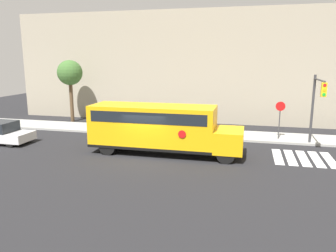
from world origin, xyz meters
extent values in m
plane|color=black|center=(0.00, 0.00, 0.00)|extent=(60.00, 60.00, 0.00)
cube|color=#9E9E99|center=(0.00, 6.50, 0.07)|extent=(44.00, 3.00, 0.15)
cube|color=#9E937F|center=(0.00, 13.00, 4.87)|extent=(32.00, 4.00, 9.75)
cube|color=white|center=(7.49, 2.00, 0.00)|extent=(0.50, 3.20, 0.01)
cube|color=white|center=(8.19, 2.00, 0.00)|extent=(0.50, 3.20, 0.01)
cube|color=white|center=(8.89, 2.00, 0.00)|extent=(0.50, 3.20, 0.01)
cube|color=white|center=(9.59, 2.00, 0.00)|extent=(0.50, 3.20, 0.01)
cube|color=white|center=(10.29, 2.00, 0.00)|extent=(0.50, 3.20, 0.01)
cube|color=#EAA80F|center=(0.17, 1.04, 1.67)|extent=(7.41, 2.50, 2.45)
cube|color=#EAA80F|center=(4.68, 1.04, 1.06)|extent=(1.62, 2.50, 1.22)
cube|color=black|center=(0.17, 1.04, 0.53)|extent=(7.41, 2.54, 0.16)
cube|color=black|center=(0.17, 1.04, 2.35)|extent=(6.82, 2.53, 0.64)
cylinder|color=red|center=(2.21, -0.25, 1.55)|extent=(0.44, 0.02, 0.44)
cylinder|color=black|center=(4.60, 2.12, 0.50)|extent=(1.00, 0.30, 1.00)
cylinder|color=black|center=(4.60, -0.04, 0.50)|extent=(1.00, 0.30, 1.00)
cylinder|color=black|center=(-2.34, 2.12, 0.50)|extent=(1.00, 0.30, 1.00)
cylinder|color=black|center=(-2.34, -0.04, 0.50)|extent=(1.00, 0.30, 1.00)
cube|color=silver|center=(-10.53, 0.81, 0.50)|extent=(4.27, 1.89, 0.57)
cylinder|color=black|center=(-9.12, 1.63, 0.32)|extent=(0.64, 0.22, 0.64)
cylinder|color=black|center=(-9.12, -0.02, 0.32)|extent=(0.64, 0.22, 0.64)
cylinder|color=#38383A|center=(7.80, 5.95, 1.23)|extent=(0.07, 0.07, 2.46)
cylinder|color=red|center=(7.80, 5.90, 2.43)|extent=(0.64, 0.03, 0.64)
cylinder|color=#38383A|center=(9.74, 5.41, 2.30)|extent=(0.16, 0.16, 4.61)
cylinder|color=#38383A|center=(9.74, 3.94, 4.36)|extent=(0.10, 2.93, 0.10)
cube|color=yellow|center=(9.74, 2.58, 3.91)|extent=(0.28, 0.28, 0.80)
cylinder|color=red|center=(9.74, 2.43, 4.17)|extent=(0.18, 0.02, 0.18)
cylinder|color=#EAB214|center=(9.74, 2.43, 3.91)|extent=(0.18, 0.02, 0.18)
cylinder|color=green|center=(9.74, 2.43, 3.65)|extent=(0.18, 0.02, 0.18)
cylinder|color=brown|center=(-9.73, 8.82, 1.87)|extent=(0.32, 0.32, 3.74)
sphere|color=#3D662D|center=(-9.73, 8.82, 4.40)|extent=(2.19, 2.19, 2.19)
camera|label=1|loc=(5.65, -17.39, 5.64)|focal=35.00mm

